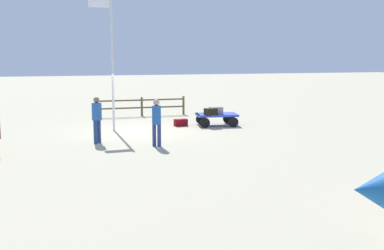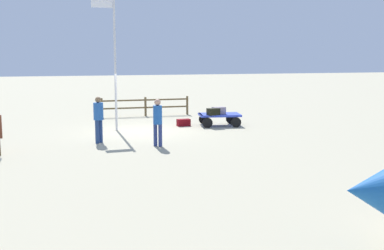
# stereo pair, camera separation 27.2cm
# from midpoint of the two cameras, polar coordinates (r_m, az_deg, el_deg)

# --- Properties ---
(ground_plane) EXTENTS (120.00, 120.00, 0.00)m
(ground_plane) POSITION_cam_midpoint_polar(r_m,az_deg,el_deg) (21.03, -6.68, -0.78)
(ground_plane) COLOR #B1A98B
(luggage_cart) EXTENTS (2.08, 1.62, 0.57)m
(luggage_cart) POSITION_cam_midpoint_polar(r_m,az_deg,el_deg) (22.62, 2.55, 1.01)
(luggage_cart) COLOR blue
(luggage_cart) RESTS_ON ground
(suitcase_dark) EXTENTS (0.61, 0.43, 0.33)m
(suitcase_dark) POSITION_cam_midpoint_polar(r_m,az_deg,el_deg) (22.47, 2.53, 1.74)
(suitcase_dark) COLOR gray
(suitcase_dark) RESTS_ON luggage_cart
(suitcase_grey) EXTENTS (0.58, 0.48, 0.31)m
(suitcase_grey) POSITION_cam_midpoint_polar(r_m,az_deg,el_deg) (22.10, 1.88, 1.60)
(suitcase_grey) COLOR black
(suitcase_grey) RESTS_ON luggage_cart
(suitcase_tan) EXTENTS (0.63, 0.36, 0.33)m
(suitcase_tan) POSITION_cam_midpoint_polar(r_m,az_deg,el_deg) (22.50, -1.69, 0.29)
(suitcase_tan) COLOR maroon
(suitcase_tan) RESTS_ON ground
(worker_lead) EXTENTS (0.52, 0.52, 1.76)m
(worker_lead) POSITION_cam_midpoint_polar(r_m,az_deg,el_deg) (18.34, -11.69, 1.09)
(worker_lead) COLOR navy
(worker_lead) RESTS_ON ground
(worker_trailing) EXTENTS (0.46, 0.46, 1.73)m
(worker_trailing) POSITION_cam_midpoint_polar(r_m,az_deg,el_deg) (17.40, -4.69, 0.69)
(worker_trailing) COLOR navy
(worker_trailing) RESTS_ON ground
(flagpole) EXTENTS (1.01, 0.10, 5.93)m
(flagpole) POSITION_cam_midpoint_polar(r_m,az_deg,el_deg) (21.22, -10.12, 8.65)
(flagpole) COLOR silver
(flagpole) RESTS_ON ground
(wooden_fence) EXTENTS (4.87, 0.14, 1.04)m
(wooden_fence) POSITION_cam_midpoint_polar(r_m,az_deg,el_deg) (26.31, -6.30, 2.38)
(wooden_fence) COLOR brown
(wooden_fence) RESTS_ON ground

